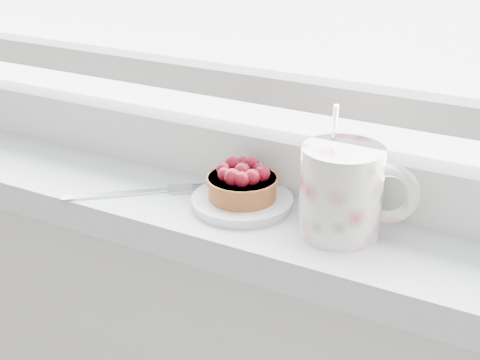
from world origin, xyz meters
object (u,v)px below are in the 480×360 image
Objects in this scene: saucer at (242,202)px; raspberry_tart at (242,182)px; floral_mug at (344,190)px; fork at (140,192)px.

raspberry_tart reaches higher than saucer.
raspberry_tart is 0.59× the size of floral_mug.
floral_mug is 0.90× the size of fork.
saucer is at bearing -168.34° from raspberry_tart.
saucer is at bearing 177.86° from floral_mug.
raspberry_tart is at bearing 11.66° from saucer.
saucer reaches higher than fork.
fork is at bearing -166.76° from saucer.
floral_mug reaches higher than raspberry_tart.
floral_mug is at bearing -2.16° from raspberry_tart.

